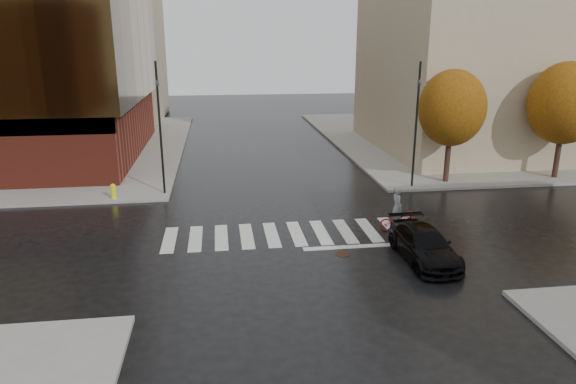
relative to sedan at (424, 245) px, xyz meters
name	(u,v)px	position (x,y,z in m)	size (l,w,h in m)	color
ground	(298,238)	(-4.45, 2.92, -0.63)	(120.00, 120.00, 0.00)	black
sidewalk_ne	(498,136)	(16.55, 23.92, -0.56)	(30.00, 30.00, 0.15)	gray
crosswalk	(297,233)	(-4.45, 3.42, -0.63)	(12.00, 3.00, 0.01)	silver
building_ne_tan	(491,26)	(12.55, 19.92, 8.52)	(16.00, 16.00, 18.00)	tan
building_nw_far	(88,20)	(-20.45, 39.92, 9.52)	(14.00, 12.00, 20.00)	tan
tree_ne_a	(452,108)	(5.55, 10.32, 3.83)	(3.80, 3.80, 6.50)	black
tree_ne_b	(565,103)	(12.55, 10.32, 3.99)	(4.20, 4.20, 6.89)	black
sedan	(424,245)	(0.00, 0.00, 0.00)	(1.77, 4.34, 1.26)	black
cyclist	(398,216)	(0.07, 3.19, 0.07)	(1.84, 0.76, 2.05)	#9B140E
traffic_light_nw	(160,121)	(-10.75, 10.10, 3.49)	(0.20, 0.17, 7.03)	black
traffic_light_ne	(417,118)	(3.21, 9.65, 3.43)	(0.16, 0.19, 6.94)	black
fire_hydrant	(113,190)	(-13.32, 9.42, -0.04)	(0.29, 0.29, 0.80)	#F3EF0E
manhole	(342,254)	(-2.98, 0.92, -0.62)	(0.58, 0.58, 0.01)	#3D2615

